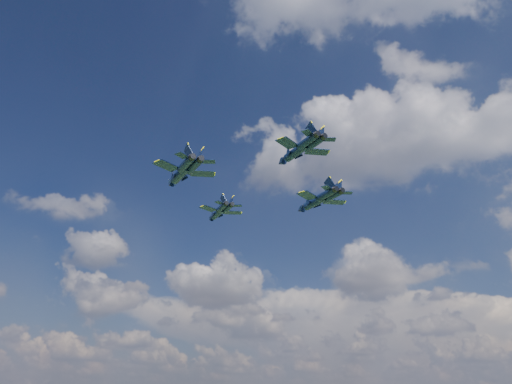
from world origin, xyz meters
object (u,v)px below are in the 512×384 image
Objects in this scene: jet_right at (314,202)px; jet_slot at (295,152)px; jet_left at (180,174)px; jet_lead at (217,213)px.

jet_right is 23.18m from jet_slot.
jet_left is 1.11× the size of jet_slot.
jet_lead is 0.82× the size of jet_left.
jet_left is at bearing 130.32° from jet_slot.
jet_right is at bearing -45.68° from jet_lead.
jet_slot reaches higher than jet_right.
jet_lead is at bearing 46.28° from jet_left.
jet_slot is (28.81, -20.35, 0.89)m from jet_lead.
jet_lead is at bearing 88.59° from jet_slot.
jet_lead is at bearing 129.50° from jet_right.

